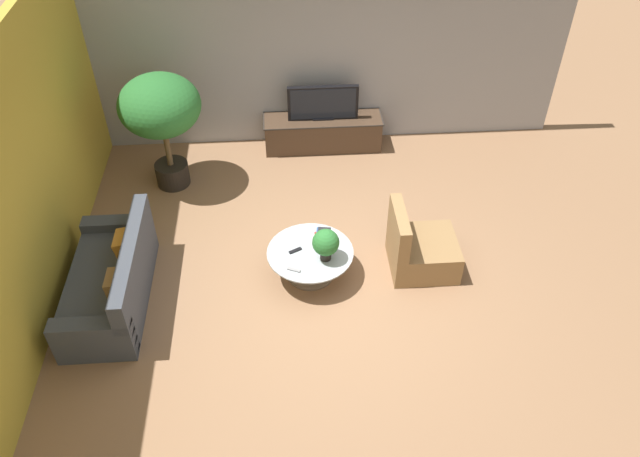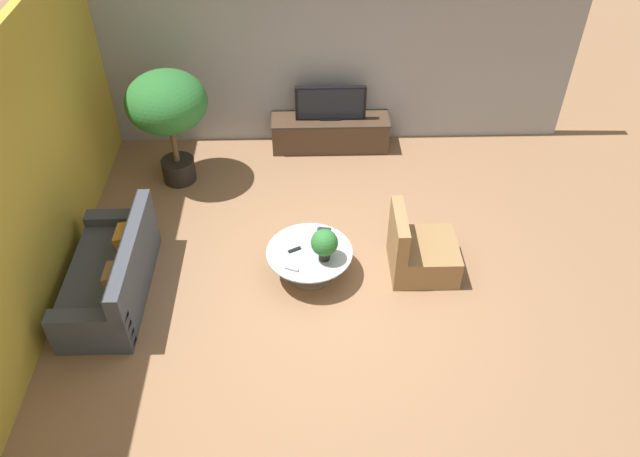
% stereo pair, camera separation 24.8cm
% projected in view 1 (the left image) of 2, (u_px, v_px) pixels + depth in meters
% --- Properties ---
extents(ground_plane, '(24.00, 24.00, 0.00)m').
position_uv_depth(ground_plane, '(333.00, 283.00, 7.54)').
color(ground_plane, '#8C6647').
extents(back_wall_stone, '(7.40, 0.12, 3.00)m').
position_uv_depth(back_wall_stone, '(315.00, 48.00, 8.99)').
color(back_wall_stone, '#939399').
rests_on(back_wall_stone, ground).
extents(side_wall_left, '(0.12, 7.40, 3.00)m').
position_uv_depth(side_wall_left, '(24.00, 186.00, 6.53)').
color(side_wall_left, gold).
rests_on(side_wall_left, ground).
extents(media_console, '(1.80, 0.50, 0.51)m').
position_uv_depth(media_console, '(323.00, 132.00, 9.57)').
color(media_console, '#473323').
rests_on(media_console, ground).
extents(television, '(1.05, 0.13, 0.54)m').
position_uv_depth(television, '(323.00, 103.00, 9.24)').
color(television, black).
rests_on(television, media_console).
extents(coffee_table, '(1.03, 1.03, 0.38)m').
position_uv_depth(coffee_table, '(310.00, 258.00, 7.48)').
color(coffee_table, '#756656').
rests_on(coffee_table, ground).
extents(couch_by_wall, '(0.84, 1.84, 0.84)m').
position_uv_depth(couch_by_wall, '(112.00, 283.00, 7.16)').
color(couch_by_wall, '#3D424C').
rests_on(couch_by_wall, ground).
extents(armchair_wicker, '(0.80, 0.76, 0.86)m').
position_uv_depth(armchair_wicker, '(419.00, 249.00, 7.59)').
color(armchair_wicker, olive).
rests_on(armchair_wicker, ground).
extents(potted_palm_tall, '(1.10, 1.10, 1.68)m').
position_uv_depth(potted_palm_tall, '(160.00, 111.00, 8.25)').
color(potted_palm_tall, black).
rests_on(potted_palm_tall, ground).
extents(potted_plant_tabletop, '(0.32, 0.32, 0.41)m').
position_uv_depth(potted_plant_tabletop, '(326.00, 243.00, 7.16)').
color(potted_plant_tabletop, black).
rests_on(potted_plant_tabletop, coffee_table).
extents(book_stack, '(0.22, 0.30, 0.12)m').
position_uv_depth(book_stack, '(324.00, 237.00, 7.52)').
color(book_stack, gold).
rests_on(book_stack, coffee_table).
extents(remote_black, '(0.16, 0.11, 0.02)m').
position_uv_depth(remote_black, '(295.00, 250.00, 7.41)').
color(remote_black, black).
rests_on(remote_black, coffee_table).
extents(remote_silver, '(0.16, 0.10, 0.02)m').
position_uv_depth(remote_silver, '(294.00, 270.00, 7.16)').
color(remote_silver, gray).
rests_on(remote_silver, coffee_table).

